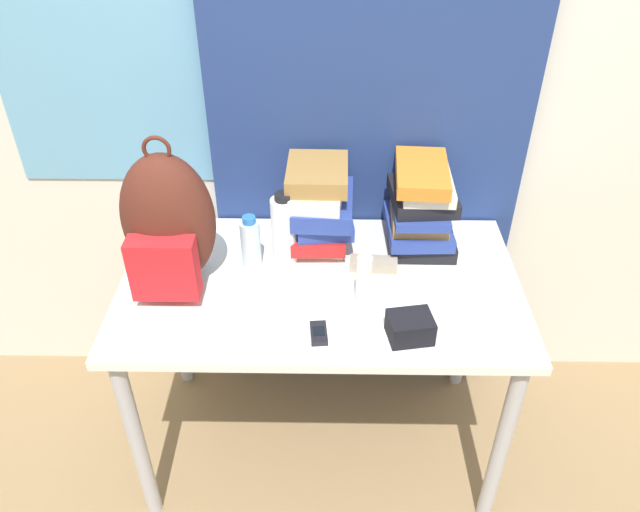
% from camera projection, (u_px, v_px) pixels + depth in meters
% --- Properties ---
extents(wall_back, '(6.00, 0.06, 2.50)m').
position_uv_depth(wall_back, '(321.00, 81.00, 2.02)').
color(wall_back, silver).
rests_on(wall_back, ground_plane).
extents(curtain_blue, '(1.06, 0.04, 2.50)m').
position_uv_depth(curtain_blue, '(371.00, 88.00, 1.97)').
color(curtain_blue, navy).
rests_on(curtain_blue, ground_plane).
extents(desk, '(1.25, 0.72, 0.77)m').
position_uv_depth(desk, '(320.00, 306.00, 2.01)').
color(desk, silver).
rests_on(desk, ground_plane).
extents(backpack, '(0.28, 0.26, 0.49)m').
position_uv_depth(backpack, '(168.00, 224.00, 1.83)').
color(backpack, '#512319').
rests_on(backpack, desk).
extents(book_stack_left, '(0.22, 0.28, 0.29)m').
position_uv_depth(book_stack_left, '(320.00, 206.00, 2.03)').
color(book_stack_left, silver).
rests_on(book_stack_left, desk).
extents(book_stack_center, '(0.23, 0.29, 0.30)m').
position_uv_depth(book_stack_center, '(421.00, 208.00, 2.03)').
color(book_stack_center, black).
rests_on(book_stack_center, desk).
extents(water_bottle, '(0.06, 0.06, 0.19)m').
position_uv_depth(water_bottle, '(251.00, 243.00, 1.97)').
color(water_bottle, silver).
rests_on(water_bottle, desk).
extents(sports_bottle, '(0.08, 0.08, 0.25)m').
position_uv_depth(sports_bottle, '(284.00, 229.00, 1.97)').
color(sports_bottle, white).
rests_on(sports_bottle, desk).
extents(sunscreen_bottle, '(0.05, 0.05, 0.19)m').
position_uv_depth(sunscreen_bottle, '(364.00, 279.00, 1.82)').
color(sunscreen_bottle, white).
rests_on(sunscreen_bottle, desk).
extents(cell_phone, '(0.05, 0.09, 0.02)m').
position_uv_depth(cell_phone, '(318.00, 333.00, 1.75)').
color(cell_phone, black).
rests_on(cell_phone, desk).
extents(sunglasses_case, '(0.15, 0.07, 0.04)m').
position_uv_depth(sunglasses_case, '(374.00, 264.00, 1.99)').
color(sunglasses_case, gray).
rests_on(sunglasses_case, desk).
extents(camera_pouch, '(0.14, 0.12, 0.07)m').
position_uv_depth(camera_pouch, '(410.00, 327.00, 1.73)').
color(camera_pouch, black).
rests_on(camera_pouch, desk).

